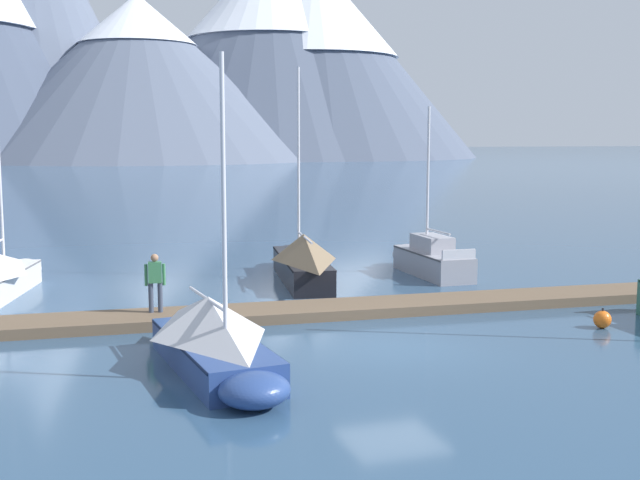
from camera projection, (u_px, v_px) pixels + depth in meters
name	position (u px, v px, depth m)	size (l,w,h in m)	color
ground_plane	(393.00, 346.00, 20.55)	(700.00, 700.00, 0.00)	#2D4C6B
mountain_shoulder_ridge	(21.00, 3.00, 190.14)	(66.03, 66.03, 70.04)	slate
mountain_east_summit	(139.00, 76.00, 182.82)	(83.72, 83.72, 36.96)	slate
mountain_rear_spur	(268.00, 48.00, 206.10)	(90.10, 90.10, 52.62)	#4C566B
mountain_north_horn	(315.00, 53.00, 206.00)	(82.48, 82.48, 49.62)	#4C566B
dock	(341.00, 309.00, 24.31)	(25.05, 3.46, 0.30)	brown
sailboat_second_berth	(214.00, 338.00, 18.30)	(2.34, 6.21, 7.05)	navy
sailboat_mid_dock_port	(301.00, 258.00, 29.78)	(2.53, 7.70, 7.82)	black
sailboat_mid_dock_starboard	(429.00, 258.00, 31.31)	(1.54, 5.32, 6.44)	#93939E
person_on_dock	(155.00, 279.00, 23.05)	(0.59, 0.26, 1.69)	#384256
mooring_buoy_channel_marker	(602.00, 319.00, 22.49)	(0.49, 0.49, 0.57)	orange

